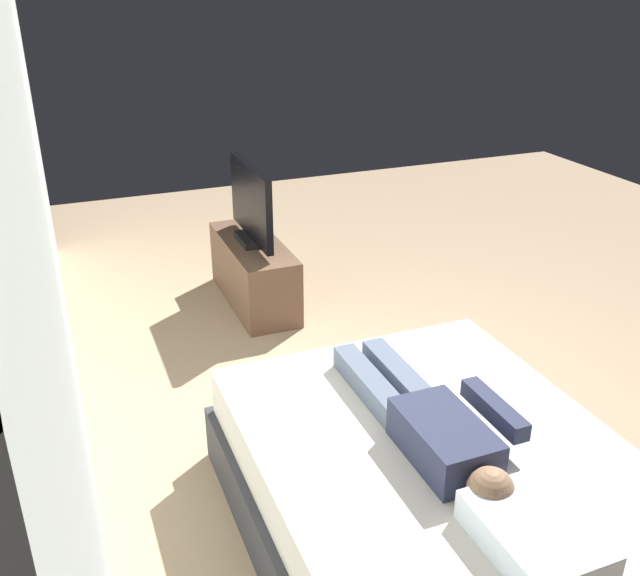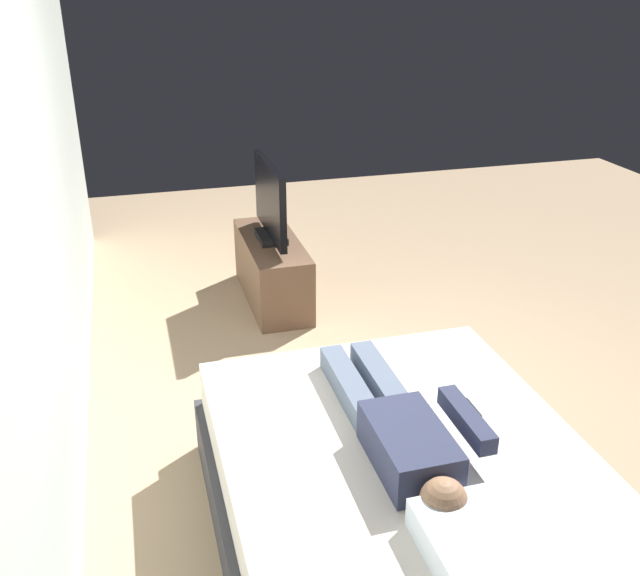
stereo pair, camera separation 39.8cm
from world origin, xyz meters
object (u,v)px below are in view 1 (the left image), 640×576
at_px(person, 431,423).
at_px(tv_stand, 254,272).
at_px(remote, 489,399).
at_px(bed, 432,492).
at_px(tv, 251,206).
at_px(pillow, 534,535).

relative_size(person, tv_stand, 1.15).
distance_m(person, tv_stand, 2.67).
bearing_deg(remote, person, 110.47).
relative_size(bed, remote, 12.92).
xyz_separation_m(remote, tv, (2.50, 0.40, 0.24)).
height_order(pillow, tv_stand, pillow).
bearing_deg(tv, tv_stand, 90.00).
distance_m(person, remote, 0.44).
xyz_separation_m(pillow, tv_stand, (3.33, 0.01, -0.35)).
bearing_deg(person, bed, -148.58).
xyz_separation_m(tv_stand, tv, (0.00, -0.00, 0.53)).
height_order(bed, person, person).
height_order(remote, tv, tv).
xyz_separation_m(pillow, person, (0.68, 0.02, 0.02)).
xyz_separation_m(bed, tv_stand, (2.68, 0.01, -0.01)).
height_order(pillow, person, person).
relative_size(pillow, person, 0.38).
bearing_deg(tv_stand, tv, -90.00).
bearing_deg(tv_stand, person, 179.81).
height_order(bed, remote, remote).
bearing_deg(remote, tv_stand, 9.01).
relative_size(bed, tv_stand, 1.76).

